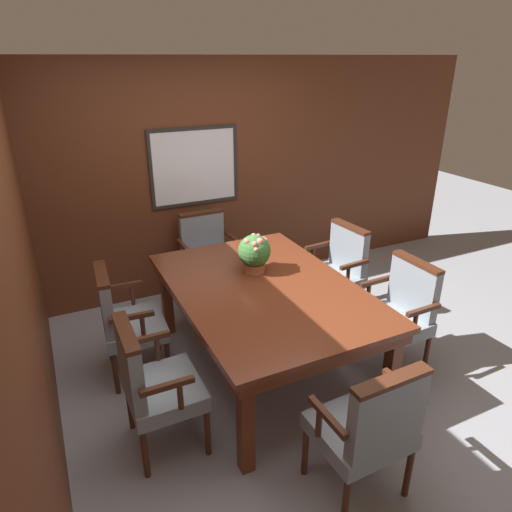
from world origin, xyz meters
TOP-DOWN VIEW (x-y plane):
  - ground_plane at (0.00, 0.00)m, footprint 14.00×14.00m
  - wall_back at (0.00, 1.92)m, footprint 7.20×0.08m
  - wall_left at (-1.57, 0.00)m, footprint 0.06×7.20m
  - dining_table at (0.07, 0.23)m, footprint 1.35×1.98m
  - chair_head_near at (0.05, -1.12)m, footprint 0.58×0.48m
  - chair_left_far at (-0.96, 0.66)m, footprint 0.50×0.59m
  - chair_right_near at (1.09, -0.20)m, footprint 0.48×0.58m
  - chair_left_near at (-0.96, -0.21)m, footprint 0.47×0.57m
  - chair_right_far at (1.11, 0.69)m, footprint 0.51×0.60m
  - chair_head_far at (0.08, 1.60)m, footprint 0.58×0.48m
  - potted_plant at (0.11, 0.50)m, footprint 0.27×0.29m

SIDE VIEW (x-z plane):
  - ground_plane at x=0.00m, z-range 0.00..0.00m
  - chair_head_near at x=0.05m, z-range 0.06..1.00m
  - chair_left_far at x=-0.96m, z-range 0.06..1.00m
  - chair_right_near at x=1.09m, z-range 0.06..1.00m
  - chair_left_near at x=-0.96m, z-range 0.06..1.00m
  - chair_right_far at x=1.11m, z-range 0.06..1.00m
  - chair_head_far at x=0.08m, z-range 0.06..1.00m
  - dining_table at x=0.07m, z-range 0.30..1.08m
  - potted_plant at x=0.11m, z-range 0.79..1.11m
  - wall_left at x=-1.57m, z-range 0.00..2.45m
  - wall_back at x=0.00m, z-range 0.00..2.45m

